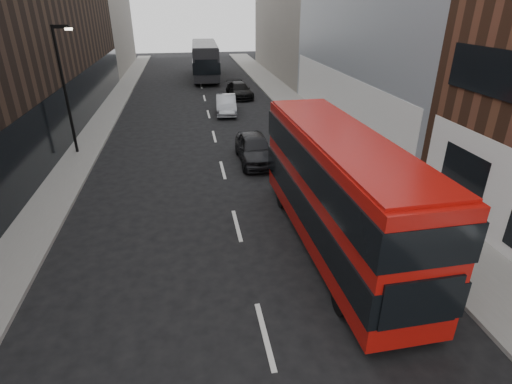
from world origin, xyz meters
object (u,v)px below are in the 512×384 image
grey_bus (205,59)px  car_c (239,90)px  street_lamp (65,83)px  car_a (254,148)px  car_b (226,104)px  red_bus (338,187)px

grey_bus → car_c: (2.51, -11.16, -1.44)m
street_lamp → car_c: size_ratio=1.51×
car_a → car_b: car_a is taller
red_bus → car_c: bearing=88.7°
car_a → grey_bus: bearing=92.2°
grey_bus → car_b: (0.65, -16.95, -1.38)m
street_lamp → car_b: (9.67, 8.00, -3.45)m
grey_bus → car_a: size_ratio=2.66×
street_lamp → grey_bus: size_ratio=0.57×
red_bus → car_a: size_ratio=2.33×
car_a → car_c: size_ratio=1.00×
red_bus → car_a: 9.35m
red_bus → car_c: size_ratio=2.34×
car_c → car_a: bearing=-101.3°
car_b → red_bus: bearing=-80.5°
car_a → car_b: (-0.47, 10.98, -0.06)m
car_a → red_bus: bearing=-81.3°
grey_bus → car_c: grey_bus is taller
grey_bus → car_c: size_ratio=2.66×
car_a → car_c: bearing=85.2°
street_lamp → car_c: street_lamp is taller
grey_bus → car_b: 17.02m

